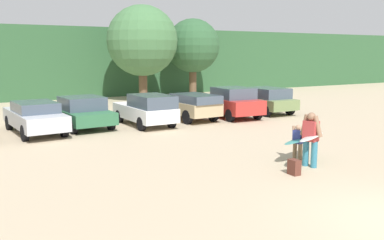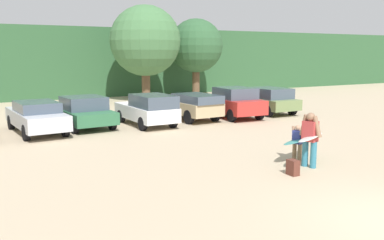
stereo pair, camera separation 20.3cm
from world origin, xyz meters
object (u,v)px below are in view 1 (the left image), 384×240
(surfboard_teal, at_px, (301,139))
(parked_car_silver, at_px, (35,116))
(surfboard_white, at_px, (311,137))
(parked_car_forest_green, at_px, (82,112))
(parked_car_olive_green, at_px, (265,100))
(person_child, at_px, (298,140))
(parked_car_white, at_px, (147,109))
(parked_car_tan, at_px, (187,105))
(backpack_dropped, at_px, (294,167))
(parked_car_red, at_px, (231,102))
(person_adult, at_px, (311,136))

(surfboard_teal, bearing_deg, parked_car_silver, -75.84)
(surfboard_teal, bearing_deg, surfboard_white, 42.78)
(parked_car_forest_green, relative_size, parked_car_olive_green, 1.00)
(person_child, bearing_deg, parked_car_white, -92.35)
(parked_car_tan, distance_m, parked_car_olive_green, 5.11)
(parked_car_olive_green, bearing_deg, backpack_dropped, 145.16)
(parked_car_olive_green, relative_size, backpack_dropped, 9.27)
(parked_car_silver, xyz_separation_m, parked_car_tan, (7.68, 0.12, 0.03))
(parked_car_red, distance_m, surfboard_white, 10.33)
(parked_car_silver, relative_size, parked_car_forest_green, 1.15)
(backpack_dropped, bearing_deg, parked_car_silver, 117.44)
(parked_car_white, bearing_deg, parked_car_silver, 81.32)
(parked_car_tan, xyz_separation_m, person_adult, (-1.24, -10.07, 0.18))
(person_adult, height_order, surfboard_teal, person_adult)
(parked_car_forest_green, height_order, person_adult, person_adult)
(parked_car_white, height_order, surfboard_teal, parked_car_white)
(person_child, relative_size, surfboard_white, 0.67)
(parked_car_silver, height_order, parked_car_red, parked_car_red)
(parked_car_silver, distance_m, parked_car_tan, 7.68)
(person_adult, bearing_deg, surfboard_white, 45.44)
(parked_car_silver, height_order, surfboard_white, parked_car_silver)
(parked_car_white, xyz_separation_m, surfboard_teal, (1.75, -8.58, -0.12))
(surfboard_teal, height_order, backpack_dropped, surfboard_teal)
(parked_car_silver, bearing_deg, backpack_dropped, -157.06)
(parked_car_white, relative_size, parked_car_red, 1.00)
(parked_car_olive_green, bearing_deg, parked_car_white, 95.27)
(parked_car_red, height_order, parked_car_olive_green, parked_car_red)
(parked_car_forest_green, distance_m, backpack_dropped, 11.27)
(surfboard_teal, xyz_separation_m, backpack_dropped, (-1.38, -1.18, -0.47))
(parked_car_red, relative_size, surfboard_teal, 1.89)
(person_adult, height_order, backpack_dropped, person_adult)
(person_child, bearing_deg, surfboard_teal, 156.94)
(surfboard_white, distance_m, backpack_dropped, 1.28)
(parked_car_forest_green, height_order, person_child, parked_car_forest_green)
(parked_car_forest_green, xyz_separation_m, surfboard_white, (4.21, -10.43, 0.20))
(parked_car_tan, distance_m, person_adult, 10.15)
(backpack_dropped, bearing_deg, parked_car_olive_green, 54.56)
(person_adult, bearing_deg, parked_car_white, -94.54)
(parked_car_white, relative_size, parked_car_tan, 0.88)
(parked_car_forest_green, bearing_deg, person_child, -159.07)
(parked_car_red, bearing_deg, person_child, 161.49)
(parked_car_olive_green, xyz_separation_m, person_adult, (-6.35, -9.96, 0.16))
(parked_car_silver, relative_size, parked_car_red, 1.17)
(parked_car_tan, height_order, parked_car_olive_green, parked_car_olive_green)
(person_child, bearing_deg, parked_car_tan, -109.46)
(person_child, bearing_deg, backpack_dropped, 30.41)
(parked_car_silver, relative_size, parked_car_tan, 1.03)
(parked_car_silver, bearing_deg, surfboard_teal, -148.14)
(parked_car_white, height_order, parked_car_olive_green, parked_car_white)
(parked_car_white, xyz_separation_m, parked_car_olive_green, (7.77, 0.63, -0.02))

